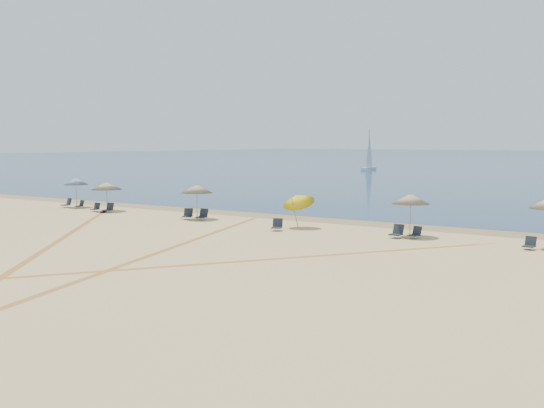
{
  "coord_description": "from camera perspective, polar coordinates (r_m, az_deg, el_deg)",
  "views": [
    {
      "loc": [
        20.99,
        -12.58,
        5.1
      ],
      "look_at": [
        0.0,
        20.0,
        1.3
      ],
      "focal_mm": 41.42,
      "sensor_mm": 36.0,
      "label": 1
    }
  ],
  "objects": [
    {
      "name": "chair_1",
      "position": [
        51.24,
        -17.02,
        -0.06
      ],
      "size": [
        0.58,
        0.65,
        0.6
      ],
      "rotation": [
        0.0,
        0.0,
        -0.15
      ],
      "color": "black",
      "rests_on": "ground"
    },
    {
      "name": "chair_9",
      "position": [
        32.5,
        22.38,
        -3.36
      ],
      "size": [
        0.59,
        0.67,
        0.63
      ],
      "rotation": [
        0.0,
        0.0,
        -0.12
      ],
      "color": "black",
      "rests_on": "ground"
    },
    {
      "name": "tire_tracks",
      "position": [
        30.72,
        -11.8,
        -4.07
      ],
      "size": [
        51.48,
        41.49,
        0.0
      ],
      "color": "tan",
      "rests_on": "ground"
    },
    {
      "name": "chair_2",
      "position": [
        48.44,
        -15.73,
        -0.32
      ],
      "size": [
        0.58,
        0.66,
        0.64
      ],
      "rotation": [
        0.0,
        0.0,
        0.09
      ],
      "color": "black",
      "rests_on": "ground"
    },
    {
      "name": "chair_0",
      "position": [
        52.13,
        -18.11,
        0.06
      ],
      "size": [
        0.74,
        0.82,
        0.72
      ],
      "rotation": [
        0.0,
        0.0,
        -0.22
      ],
      "color": "black",
      "rests_on": "ground"
    },
    {
      "name": "umbrella_1",
      "position": [
        48.31,
        -14.81,
        1.6
      ],
      "size": [
        2.27,
        2.27,
        2.23
      ],
      "color": "gray",
      "rests_on": "ground"
    },
    {
      "name": "umbrella_2",
      "position": [
        42.08,
        -6.85,
        1.38
      ],
      "size": [
        2.12,
        2.12,
        2.38
      ],
      "color": "gray",
      "rests_on": "ground"
    },
    {
      "name": "umbrella_0",
      "position": [
        51.85,
        -17.4,
        1.98
      ],
      "size": [
        1.92,
        1.92,
        2.4
      ],
      "color": "gray",
      "rests_on": "ground"
    },
    {
      "name": "wet_sand",
      "position": [
        42.48,
        2.92,
        -1.3
      ],
      "size": [
        500.0,
        500.0,
        0.0
      ],
      "primitive_type": "plane",
      "color": "olive",
      "rests_on": "ground"
    },
    {
      "name": "chair_3",
      "position": [
        47.3,
        -14.62,
        -0.38
      ],
      "size": [
        0.65,
        0.75,
        0.72
      ],
      "rotation": [
        0.0,
        0.0,
        0.08
      ],
      "color": "black",
      "rests_on": "ground"
    },
    {
      "name": "umbrella_3",
      "position": [
        37.45,
        2.36,
        0.46
      ],
      "size": [
        1.92,
        1.98,
        2.39
      ],
      "color": "gray",
      "rests_on": "ground"
    },
    {
      "name": "chair_7",
      "position": [
        34.35,
        11.3,
        -2.51
      ],
      "size": [
        0.68,
        0.77,
        0.73
      ],
      "rotation": [
        0.0,
        0.0,
        -0.12
      ],
      "color": "black",
      "rests_on": "ground"
    },
    {
      "name": "chair_4",
      "position": [
        42.25,
        -7.67,
        -0.95
      ],
      "size": [
        0.83,
        0.88,
        0.72
      ],
      "rotation": [
        0.0,
        0.0,
        0.41
      ],
      "color": "black",
      "rests_on": "ground"
    },
    {
      "name": "umbrella_4",
      "position": [
        34.77,
        12.49,
        0.46
      ],
      "size": [
        2.05,
        2.05,
        2.41
      ],
      "color": "gray",
      "rests_on": "ground"
    },
    {
      "name": "chair_8",
      "position": [
        34.43,
        12.92,
        -2.59
      ],
      "size": [
        0.69,
        0.76,
        0.64
      ],
      "rotation": [
        0.0,
        0.0,
        -0.31
      ],
      "color": "black",
      "rests_on": "ground"
    },
    {
      "name": "sailboat_0",
      "position": [
        118.17,
        8.82,
        4.16
      ],
      "size": [
        1.65,
        5.11,
        7.49
      ],
      "rotation": [
        0.0,
        0.0,
        0.07
      ],
      "color": "white",
      "rests_on": "ocean"
    },
    {
      "name": "chair_5",
      "position": [
        41.7,
        -6.34,
        -1.01
      ],
      "size": [
        0.65,
        0.76,
        0.74
      ],
      "rotation": [
        0.0,
        0.0,
        0.06
      ],
      "color": "black",
      "rests_on": "ground"
    },
    {
      "name": "chair_6",
      "position": [
        36.48,
        0.48,
        -1.95
      ],
      "size": [
        0.79,
        0.84,
        0.7
      ],
      "rotation": [
        0.0,
        0.0,
        0.38
      ],
      "color": "black",
      "rests_on": "ground"
    }
  ]
}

